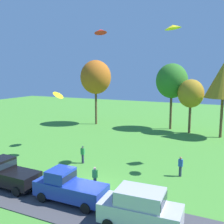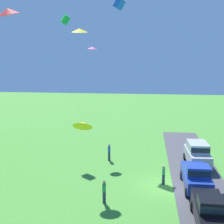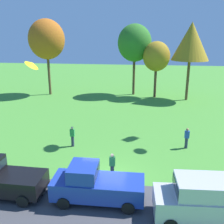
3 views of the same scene
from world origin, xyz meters
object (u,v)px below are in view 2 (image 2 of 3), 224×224
Objects in this scene: car_pickup_by_flagpole at (196,176)px; kite_box_mid_center at (119,4)px; person_beside_suv at (104,191)px; person_watching_sky at (164,174)px; car_pickup_near_entrance at (211,211)px; person_on_lawn at (109,152)px; kite_delta_high_left at (83,124)px; kite_box_over_trees at (65,20)px; kite_delta_near_flag at (8,11)px; kite_delta_trailing_tail at (79,30)px; kite_delta_high_right at (92,48)px; car_suv_far_end at (197,153)px.

kite_box_mid_center is (11.76, 7.30, 15.00)m from car_pickup_by_flagpole.
person_watching_sky is at bearing -49.26° from person_beside_suv.
car_pickup_near_entrance is at bearing -157.36° from person_watching_sky.
person_beside_suv is at bearing 130.74° from person_watching_sky.
person_watching_sky is at bearing 22.64° from car_pickup_near_entrance.
car_pickup_by_flagpole is 9.82m from person_on_lawn.
kite_box_over_trees reaches higher than kite_delta_high_left.
car_pickup_near_entrance is at bearing -109.04° from person_beside_suv.
car_pickup_near_entrance is 4.30× the size of kite_delta_high_left.
kite_delta_near_flag reaches higher than person_beside_suv.
person_beside_suv is (-3.15, 6.96, -0.23)m from car_pickup_by_flagpole.
kite_delta_trailing_tail is 8.57m from kite_box_mid_center.
kite_box_mid_center is at bearing 23.04° from car_pickup_near_entrance.
kite_box_over_trees is (11.46, 11.01, 13.67)m from person_watching_sky.
car_pickup_near_entrance is 5.58m from car_pickup_by_flagpole.
person_beside_suv is (-3.82, 4.43, 0.00)m from person_watching_sky.
kite_delta_near_flag reaches higher than kite_delta_high_left.
car_pickup_by_flagpole is 3.41× the size of kite_delta_trailing_tail.
kite_delta_trailing_tail reaches higher than person_beside_suv.
car_pickup_near_entrance is 14.01m from person_on_lawn.
kite_delta_high_left is (-7.05, 5.23, 5.69)m from person_watching_sky.
car_pickup_by_flagpole is 4.61× the size of kite_delta_high_right.
kite_delta_high_right is at bearing 13.10° from person_beside_suv.
kite_box_mid_center reaches higher than car_suv_far_end.
car_pickup_near_entrance is 3.43× the size of kite_delta_trailing_tail.
person_beside_suv is 9.23m from person_on_lawn.
person_on_lawn is (5.38, 5.21, 0.00)m from person_watching_sky.
kite_delta_trailing_tail is at bearing 66.58° from car_pickup_by_flagpole.
person_on_lawn is at bearing 33.91° from car_pickup_near_entrance.
car_pickup_near_entrance is at bearing -134.19° from kite_delta_trailing_tail.
kite_delta_high_left is (-16.95, -2.39, -4.76)m from kite_delta_high_right.
person_watching_sky is at bearing -136.15° from kite_box_over_trees.
person_watching_sky is at bearing 75.32° from car_pickup_by_flagpole.
car_pickup_near_entrance is 4.71× the size of kite_box_mid_center.
kite_delta_trailing_tail is at bearing -156.70° from kite_box_over_trees.
kite_delta_high_right reaches higher than car_pickup_by_flagpole.
person_on_lawn is (9.19, 0.78, 0.00)m from person_beside_suv.
kite_delta_near_flag is (-16.04, 5.64, -2.78)m from kite_box_mid_center.
car_pickup_by_flagpole is 4.27× the size of kite_delta_high_left.
car_pickup_near_entrance is 9.58m from kite_delta_high_left.
car_pickup_near_entrance is 2.95× the size of person_beside_suv.
kite_delta_trailing_tail is 1.37× the size of kite_box_mid_center.
kite_delta_high_right is (4.52, 2.42, 10.45)m from person_on_lawn.
kite_delta_trailing_tail is (3.77, 7.70, 11.89)m from person_watching_sky.
car_pickup_by_flagpole is at bearing -65.63° from person_beside_suv.
person_beside_suv is at bearing -178.71° from kite_box_mid_center.
car_pickup_near_entrance is at bearing 175.71° from car_suv_far_end.
person_on_lawn is 1.60× the size of kite_box_mid_center.
car_pickup_by_flagpole reaches higher than person_beside_suv.
kite_delta_high_right is 17.77m from kite_delta_high_left.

